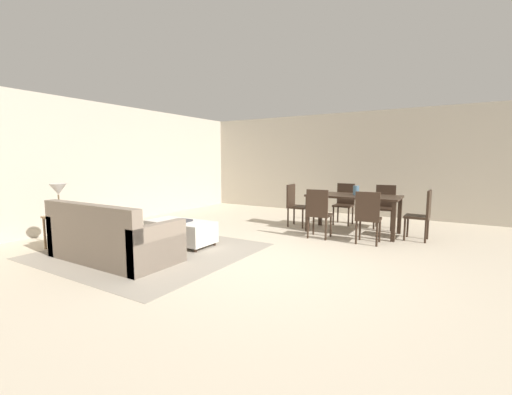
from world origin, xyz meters
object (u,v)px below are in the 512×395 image
at_px(dining_chair_near_left, 318,211).
at_px(dining_chair_far_right, 385,204).
at_px(ottoman_table, 181,231).
at_px(dining_chair_head_east, 422,212).
at_px(couch, 112,240).
at_px(table_lamp, 58,191).
at_px(dining_chair_near_right, 368,215).
at_px(dining_chair_far_left, 345,201).
at_px(dining_chair_head_west, 295,203).
at_px(side_table, 60,222).
at_px(vase_centerpiece, 356,190).
at_px(dining_table, 353,200).
at_px(book_on_ottoman, 183,220).

height_order(dining_chair_near_left, dining_chair_far_right, same).
height_order(ottoman_table, dining_chair_head_east, dining_chair_head_east).
relative_size(couch, table_lamp, 3.73).
distance_m(couch, dining_chair_near_right, 4.14).
height_order(ottoman_table, dining_chair_far_right, dining_chair_far_right).
xyz_separation_m(dining_chair_far_left, dining_chair_head_east, (1.66, -0.85, 0.00)).
relative_size(table_lamp, dining_chair_head_west, 0.57).
distance_m(side_table, table_lamp, 0.52).
bearing_deg(ottoman_table, side_table, -141.93).
bearing_deg(dining_chair_head_east, vase_centerpiece, 177.26).
bearing_deg(vase_centerpiece, dining_chair_far_left, 119.57).
height_order(dining_chair_near_right, dining_chair_far_right, same).
xyz_separation_m(dining_table, dining_chair_head_west, (-1.28, 0.02, -0.15)).
bearing_deg(dining_chair_near_right, table_lamp, -146.03).
bearing_deg(dining_chair_near_left, table_lamp, -139.96).
xyz_separation_m(table_lamp, dining_chair_near_left, (3.39, 2.85, -0.44)).
height_order(dining_chair_far_left, dining_chair_head_east, same).
xyz_separation_m(ottoman_table, dining_chair_head_east, (3.53, 2.46, 0.28)).
relative_size(dining_table, dining_chair_near_right, 1.91).
bearing_deg(vase_centerpiece, dining_chair_near_left, -117.97).
bearing_deg(side_table, couch, 1.67).
bearing_deg(book_on_ottoman, vase_centerpiece, 48.10).
relative_size(ottoman_table, dining_chair_far_left, 1.28).
bearing_deg(dining_table, dining_chair_head_east, -1.23).
bearing_deg(ottoman_table, couch, -102.04).
distance_m(dining_chair_near_left, dining_chair_far_left, 1.65).
bearing_deg(table_lamp, dining_table, 43.98).
bearing_deg(dining_chair_far_left, dining_table, -63.38).
distance_m(ottoman_table, dining_chair_near_right, 3.24).
distance_m(couch, dining_table, 4.45).
bearing_deg(dining_chair_head_west, couch, -108.89).
height_order(couch, dining_chair_far_left, dining_chair_far_left).
height_order(couch, dining_table, couch).
height_order(dining_table, dining_chair_head_west, dining_chair_head_west).
relative_size(dining_chair_near_left, dining_chair_far_left, 1.00).
xyz_separation_m(dining_chair_head_east, dining_chair_head_west, (-2.52, 0.05, 0.00)).
bearing_deg(side_table, vase_centerpiece, 43.94).
relative_size(couch, ottoman_table, 1.66).
relative_size(dining_table, book_on_ottoman, 6.74).
height_order(dining_chair_far_left, vase_centerpiece, vase_centerpiece).
height_order(side_table, table_lamp, table_lamp).
bearing_deg(dining_table, side_table, -136.02).
height_order(dining_chair_head_west, vase_centerpiece, vase_centerpiece).
distance_m(dining_chair_far_left, book_on_ottoman, 3.77).
bearing_deg(table_lamp, dining_chair_far_left, 52.93).
height_order(couch, dining_chair_near_right, dining_chair_near_right).
relative_size(table_lamp, vase_centerpiece, 2.86).
height_order(dining_chair_far_right, book_on_ottoman, dining_chair_far_right).
relative_size(dining_chair_near_left, dining_chair_near_right, 1.00).
relative_size(couch, dining_chair_near_left, 2.13).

